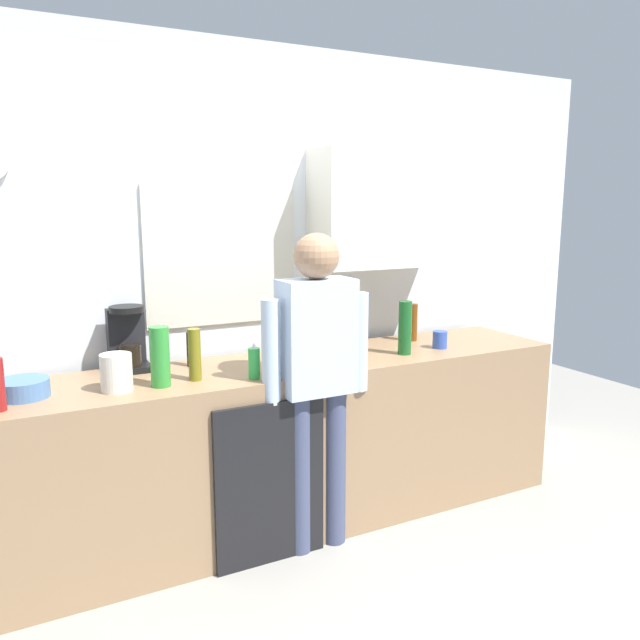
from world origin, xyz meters
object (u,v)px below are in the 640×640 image
object	(u,v)px
bottle_dark_sauce	(192,349)
potted_plant	(324,336)
bottle_clear_soda	(160,357)
person_at_sink	(317,367)
cup_blue_mug	(440,340)
storage_canister	(116,373)
bottle_olive_oil	(195,355)
dish_soap	(254,363)
mixing_bowl	(23,388)
coffee_maker	(127,341)
bottle_green_wine	(405,328)
bottle_amber_beer	(412,322)

from	to	relation	value
bottle_dark_sauce	potted_plant	world-z (taller)	potted_plant
bottle_clear_soda	person_at_sink	distance (m)	0.75
cup_blue_mug	storage_canister	bearing A→B (deg)	-179.50
bottle_olive_oil	bottle_dark_sauce	distance (m)	0.28
bottle_clear_soda	potted_plant	size ratio (longest dim) A/B	1.22
bottle_olive_oil	dish_soap	size ratio (longest dim) A/B	1.39
potted_plant	dish_soap	size ratio (longest dim) A/B	1.28
dish_soap	mixing_bowl	bearing A→B (deg)	169.58
coffee_maker	person_at_sink	world-z (taller)	person_at_sink
bottle_dark_sauce	dish_soap	size ratio (longest dim) A/B	1.00
bottle_clear_soda	bottle_olive_oil	bearing A→B (deg)	8.55
coffee_maker	dish_soap	size ratio (longest dim) A/B	1.83
bottle_green_wine	mixing_bowl	bearing A→B (deg)	177.04
bottle_green_wine	bottle_dark_sauce	xyz separation A→B (m)	(-1.13, 0.29, -0.06)
coffee_maker	person_at_sink	distance (m)	0.97
bottle_clear_soda	dish_soap	bearing A→B (deg)	-10.70
bottle_green_wine	mixing_bowl	size ratio (longest dim) A/B	1.36
bottle_clear_soda	person_at_sink	bearing A→B (deg)	-13.61
dish_soap	coffee_maker	bearing A→B (deg)	137.66
bottle_dark_sauce	potted_plant	bearing A→B (deg)	-17.09
bottle_amber_beer	dish_soap	size ratio (longest dim) A/B	1.28
coffee_maker	bottle_amber_beer	xyz separation A→B (m)	(1.69, -0.10, -0.03)
bottle_olive_oil	bottle_dark_sauce	world-z (taller)	bottle_olive_oil
bottle_amber_beer	bottle_green_wine	world-z (taller)	bottle_green_wine
coffee_maker	storage_canister	world-z (taller)	coffee_maker
bottle_dark_sauce	bottle_clear_soda	world-z (taller)	bottle_clear_soda
bottle_olive_oil	cup_blue_mug	world-z (taller)	bottle_olive_oil
mixing_bowl	potted_plant	xyz separation A→B (m)	(1.47, -0.01, 0.09)
coffee_maker	bottle_olive_oil	size ratio (longest dim) A/B	1.32
dish_soap	bottle_green_wine	bearing A→B (deg)	5.16
bottle_amber_beer	bottle_dark_sauce	distance (m)	1.38
bottle_dark_sauce	bottle_clear_soda	size ratio (longest dim) A/B	0.64
bottle_amber_beer	dish_soap	xyz separation A→B (m)	(-1.18, -0.36, -0.04)
bottle_olive_oil	storage_canister	xyz separation A→B (m)	(-0.36, -0.01, -0.04)
bottle_amber_beer	potted_plant	xyz separation A→B (m)	(-0.71, -0.19, 0.02)
bottle_green_wine	potted_plant	world-z (taller)	bottle_green_wine
bottle_amber_beer	potted_plant	bearing A→B (deg)	-165.30
dish_soap	bottle_clear_soda	bearing A→B (deg)	169.30
coffee_maker	potted_plant	xyz separation A→B (m)	(0.97, -0.29, -0.01)
bottle_olive_oil	cup_blue_mug	distance (m)	1.46
bottle_olive_oil	bottle_clear_soda	bearing A→B (deg)	-171.45
mixing_bowl	storage_canister	xyz separation A→B (m)	(0.38, -0.09, 0.04)
mixing_bowl	bottle_green_wine	bearing A→B (deg)	-2.96
bottle_dark_sauce	cup_blue_mug	size ratio (longest dim) A/B	1.80
bottle_dark_sauce	bottle_amber_beer	bearing A→B (deg)	-0.75
bottle_green_wine	cup_blue_mug	world-z (taller)	bottle_green_wine
coffee_maker	dish_soap	distance (m)	0.69
coffee_maker	person_at_sink	size ratio (longest dim) A/B	0.21
cup_blue_mug	coffee_maker	bearing A→B (deg)	168.54
bottle_green_wine	person_at_sink	size ratio (longest dim) A/B	0.19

